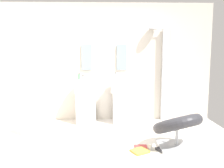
% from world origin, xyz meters
% --- Properties ---
extents(ground_plane, '(4.80, 3.60, 0.04)m').
position_xyz_m(ground_plane, '(0.00, 0.00, -0.02)').
color(ground_plane, silver).
extents(rear_partition, '(4.80, 0.10, 2.60)m').
position_xyz_m(rear_partition, '(0.00, 1.65, 1.30)').
color(rear_partition, beige).
rests_on(rear_partition, ground_plane).
extents(pedestal_sink_left, '(0.50, 0.50, 1.04)m').
position_xyz_m(pedestal_sink_left, '(-0.39, 1.34, 0.52)').
color(pedestal_sink_left, white).
rests_on(pedestal_sink_left, ground_plane).
extents(pedestal_sink_right, '(0.50, 0.50, 1.04)m').
position_xyz_m(pedestal_sink_right, '(0.39, 1.34, 0.52)').
color(pedestal_sink_right, white).
rests_on(pedestal_sink_right, ground_plane).
extents(vanity_mirror_left, '(0.22, 0.03, 0.55)m').
position_xyz_m(vanity_mirror_left, '(-0.39, 1.58, 1.41)').
color(vanity_mirror_left, '#8C9EA8').
extents(vanity_mirror_right, '(0.22, 0.03, 0.55)m').
position_xyz_m(vanity_mirror_right, '(0.39, 1.58, 1.41)').
color(vanity_mirror_right, '#8C9EA8').
extents(shower_column, '(0.49, 0.24, 2.05)m').
position_xyz_m(shower_column, '(1.34, 1.53, 1.08)').
color(shower_column, '#B7BABF').
rests_on(shower_column, ground_plane).
extents(lounge_chair, '(1.07, 1.07, 0.65)m').
position_xyz_m(lounge_chair, '(1.15, -0.09, 0.35)').
color(lounge_chair, '#B7BABF').
rests_on(lounge_chair, ground_plane).
extents(towel_rack, '(0.37, 0.22, 0.95)m').
position_xyz_m(towel_rack, '(-1.33, 0.50, 0.63)').
color(towel_rack, '#B7BABF').
rests_on(towel_rack, ground_plane).
extents(area_rug, '(1.12, 0.72, 0.01)m').
position_xyz_m(area_rug, '(0.68, -0.14, 0.01)').
color(area_rug, white).
rests_on(area_rug, ground_plane).
extents(magazine_ochre, '(0.31, 0.30, 0.03)m').
position_xyz_m(magazine_ochre, '(0.55, -0.24, 0.03)').
color(magazine_ochre, gold).
rests_on(magazine_ochre, area_rug).
extents(magazine_red, '(0.21, 0.17, 0.03)m').
position_xyz_m(magazine_red, '(0.59, -0.08, 0.02)').
color(magazine_red, '#B73838').
rests_on(magazine_red, area_rug).
extents(magazine_charcoal, '(0.30, 0.28, 0.03)m').
position_xyz_m(magazine_charcoal, '(0.95, -0.18, 0.03)').
color(magazine_charcoal, '#38383D').
rests_on(magazine_charcoal, area_rug).
extents(coffee_mug, '(0.07, 0.07, 0.09)m').
position_xyz_m(coffee_mug, '(0.73, -0.14, 0.05)').
color(coffee_mug, white).
rests_on(coffee_mug, area_rug).
extents(soap_bottle_grey, '(0.04, 0.04, 0.12)m').
position_xyz_m(soap_bottle_grey, '(-0.43, 1.19, 0.99)').
color(soap_bottle_grey, '#99999E').
rests_on(soap_bottle_grey, pedestal_sink_left).
extents(soap_bottle_clear, '(0.05, 0.05, 0.15)m').
position_xyz_m(soap_bottle_clear, '(0.25, 1.42, 1.01)').
color(soap_bottle_clear, silver).
rests_on(soap_bottle_clear, pedestal_sink_right).
extents(soap_bottle_green, '(0.05, 0.05, 0.14)m').
position_xyz_m(soap_bottle_green, '(-0.53, 1.35, 1.00)').
color(soap_bottle_green, '#59996B').
rests_on(soap_bottle_green, pedestal_sink_left).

